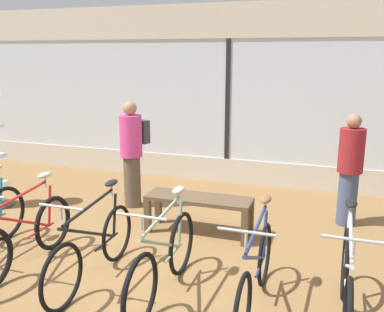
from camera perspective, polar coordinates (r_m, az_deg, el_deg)
ground_plane at (r=4.90m, az=-6.36°, el=-15.19°), size 24.00×24.00×0.00m
shop_back_wall at (r=7.75m, az=4.83°, el=8.24°), size 12.00×0.08×3.20m
bicycle_left at (r=5.17m, az=-21.41°, el=-9.95°), size 0.46×1.70×1.01m
bicycle_center_left at (r=4.67m, az=-13.02°, el=-11.82°), size 0.46×1.71×1.01m
bicycle_center_right at (r=4.29m, az=-3.77°, el=-13.69°), size 0.46×1.71×1.03m
bicycle_right at (r=4.11m, az=8.46°, el=-15.22°), size 0.46×1.73×1.01m
bicycle_far_right at (r=4.06m, az=19.87°, el=-15.84°), size 0.46×1.81×1.05m
display_bench at (r=5.67m, az=0.90°, el=-6.38°), size 1.40×0.44×0.51m
customer_near_rack at (r=6.24m, az=20.31°, el=-1.54°), size 0.42×0.42×1.56m
customer_by_window at (r=6.64m, az=-7.98°, el=0.71°), size 0.43×0.54×1.65m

